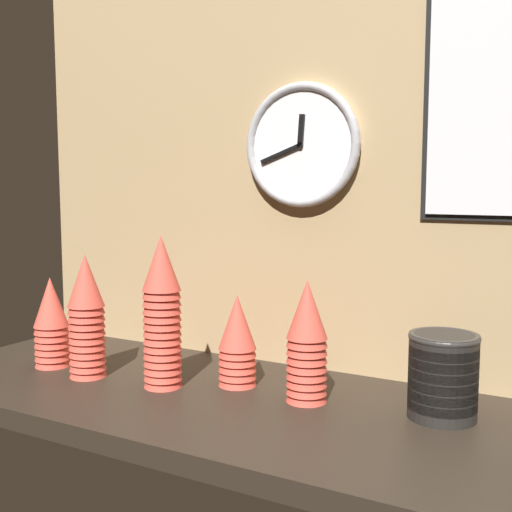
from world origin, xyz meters
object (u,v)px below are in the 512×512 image
Objects in this scene: cup_stack_far_left at (51,322)px; cup_stack_center_left at (162,312)px; cup_stack_center at (237,340)px; cup_stack_left at (86,316)px; wall_clock at (302,145)px; cup_stack_center_right at (307,341)px; bowl_stack_right at (443,374)px.

cup_stack_far_left is 0.66× the size of cup_stack_center_left.
cup_stack_left is at bearing -161.40° from cup_stack_center.
cup_stack_far_left is at bearing -179.46° from cup_stack_center_left.
wall_clock is (51.29, 26.40, 40.38)cm from cup_stack_far_left.
cup_stack_center_right is 1.54× the size of bowl_stack_right.
cup_stack_center is at bearing -177.47° from bowl_stack_right.
wall_clock is (19.38, 26.10, 34.90)cm from cup_stack_center_left.
cup_stack_far_left reaches higher than cup_stack_center.
cup_stack_center_right is at bearing -171.26° from bowl_stack_right.
cup_stack_center is at bearing -109.39° from wall_clock.
cup_stack_center_left is at bearing -147.46° from cup_stack_center.
cup_stack_center is 42.24cm from bowl_stack_right.
cup_stack_center is 0.93× the size of cup_stack_far_left.
cup_stack_center_left reaches higher than cup_stack_left.
cup_stack_center_left is (18.83, 2.37, 2.35)cm from cup_stack_left.
cup_stack_left is 13.61cm from cup_stack_far_left.
wall_clock reaches higher than cup_stack_left.
bowl_stack_right is at bearing 8.74° from cup_stack_center_right.
cup_stack_center_right reaches higher than cup_stack_center.
cup_stack_far_left is (-13.08, 2.07, -3.13)cm from cup_stack_left.
cup_stack_left is at bearing -172.82° from cup_stack_center_left.
cup_stack_center_left is at bearing 0.54° from cup_stack_far_left.
cup_stack_far_left is 0.76× the size of wall_clock.
cup_stack_far_left is (-45.06, -8.69, 0.78)cm from cup_stack_center.
cup_stack_center_right is 0.75× the size of cup_stack_center_left.
bowl_stack_right is (87.23, 10.55, -2.32)cm from cup_stack_far_left.
cup_stack_left is 75.41cm from bowl_stack_right.
wall_clock reaches higher than cup_stack_center_right.
cup_stack_left is 33.96cm from cup_stack_center.
cup_stack_center_right is (16.92, -2.02, 2.35)cm from cup_stack_center.
cup_stack_center_right is 44.83cm from wall_clock.
wall_clock is (-10.68, 19.73, 38.81)cm from cup_stack_center_right.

